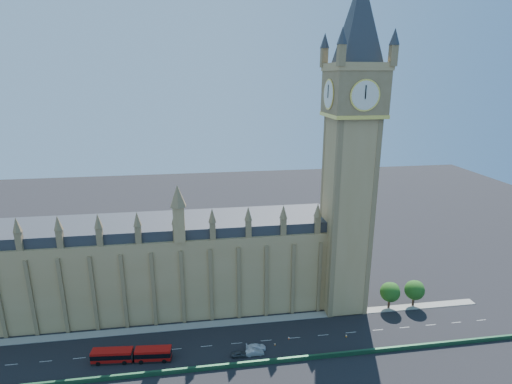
{
  "coord_description": "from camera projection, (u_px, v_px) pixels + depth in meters",
  "views": [
    {
      "loc": [
        -4.24,
        -90.9,
        68.47
      ],
      "look_at": [
        10.73,
        10.0,
        38.99
      ],
      "focal_mm": 28.0,
      "sensor_mm": 36.0,
      "label": 1
    }
  ],
  "objects": [
    {
      "name": "ground",
      "position": [
        222.0,
        345.0,
        105.99
      ],
      "size": [
        400.0,
        400.0,
        0.0
      ],
      "primitive_type": "plane",
      "color": "black",
      "rests_on": "ground"
    },
    {
      "name": "cone_d",
      "position": [
        346.0,
        336.0,
        109.08
      ],
      "size": [
        0.63,
        0.63,
        0.77
      ],
      "rotation": [
        0.0,
        0.0,
        -0.41
      ],
      "color": "black",
      "rests_on": "ground"
    },
    {
      "name": "cone_c",
      "position": [
        346.0,
        336.0,
        109.08
      ],
      "size": [
        0.51,
        0.51,
        0.73
      ],
      "rotation": [
        0.0,
        0.0,
        -0.11
      ],
      "color": "black",
      "rests_on": "ground"
    },
    {
      "name": "tree_east_far",
      "position": [
        415.0,
        289.0,
        122.5
      ],
      "size": [
        6.0,
        6.0,
        8.5
      ],
      "color": "#382619",
      "rests_on": "ground"
    },
    {
      "name": "car_white",
      "position": [
        256.0,
        347.0,
        103.9
      ],
      "size": [
        5.18,
        2.17,
        1.49
      ],
      "primitive_type": "imported",
      "rotation": [
        0.0,
        0.0,
        1.56
      ],
      "color": "white",
      "rests_on": "ground"
    },
    {
      "name": "tree_east_near",
      "position": [
        391.0,
        291.0,
        121.37
      ],
      "size": [
        6.0,
        6.0,
        8.5
      ],
      "color": "#382619",
      "rests_on": "ground"
    },
    {
      "name": "palace_westminster",
      "position": [
        132.0,
        266.0,
        119.52
      ],
      "size": [
        120.0,
        20.0,
        28.0
      ],
      "color": "#A98852",
      "rests_on": "ground"
    },
    {
      "name": "elizabeth_tower",
      "position": [
        352.0,
        130.0,
        109.49
      ],
      "size": [
        20.59,
        20.59,
        105.0
      ],
      "color": "#A98852",
      "rests_on": "ground"
    },
    {
      "name": "kerb_north",
      "position": [
        220.0,
        323.0,
        115.0
      ],
      "size": [
        160.0,
        3.0,
        0.16
      ],
      "primitive_type": "cube",
      "color": "gray",
      "rests_on": "ground"
    },
    {
      "name": "car_grey",
      "position": [
        239.0,
        354.0,
        101.32
      ],
      "size": [
        4.1,
        1.86,
        1.36
      ],
      "primitive_type": "imported",
      "rotation": [
        0.0,
        0.0,
        1.51
      ],
      "color": "#393C40",
      "rests_on": "ground"
    },
    {
      "name": "cone_b",
      "position": [
        289.0,
        338.0,
        108.24
      ],
      "size": [
        0.52,
        0.52,
        0.66
      ],
      "rotation": [
        0.0,
        0.0,
        0.29
      ],
      "color": "black",
      "rests_on": "ground"
    },
    {
      "name": "car_silver",
      "position": [
        255.0,
        352.0,
        101.93
      ],
      "size": [
        4.7,
        1.64,
        1.55
      ],
      "primitive_type": "imported",
      "rotation": [
        0.0,
        0.0,
        1.57
      ],
      "color": "#9EA0A5",
      "rests_on": "ground"
    },
    {
      "name": "cone_a",
      "position": [
        275.0,
        344.0,
        105.73
      ],
      "size": [
        0.48,
        0.48,
        0.63
      ],
      "rotation": [
        0.0,
        0.0,
        -0.25
      ],
      "color": "black",
      "rests_on": "ground"
    },
    {
      "name": "bridge_parapet",
      "position": [
        224.0,
        366.0,
        97.27
      ],
      "size": [
        160.0,
        0.6,
        1.2
      ],
      "primitive_type": "cube",
      "color": "#1E4C2D",
      "rests_on": "ground"
    },
    {
      "name": "red_bus",
      "position": [
        132.0,
        355.0,
        99.53
      ],
      "size": [
        19.73,
        4.61,
        3.33
      ],
      "rotation": [
        0.0,
        0.0,
        -0.09
      ],
      "color": "#B30E0B",
      "rests_on": "ground"
    }
  ]
}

